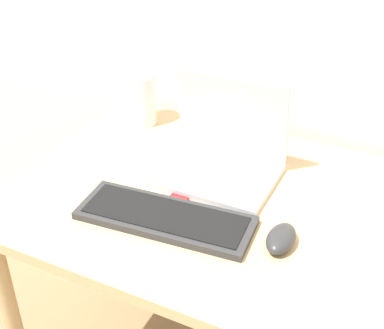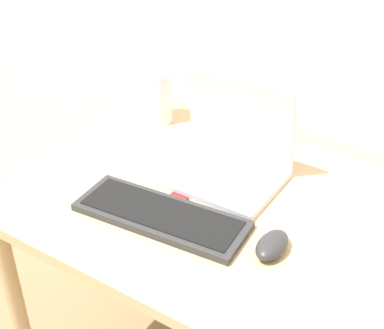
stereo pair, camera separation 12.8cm
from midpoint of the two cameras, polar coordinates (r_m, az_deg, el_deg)
desk at (r=1.39m, az=0.34°, el=-6.89°), size 1.05×0.76×0.73m
laptop at (r=1.40m, az=0.56°, el=0.99°), size 0.31×0.24×0.26m
keyboard at (r=1.26m, az=-5.79°, el=-5.76°), size 0.43×0.18×0.02m
mouse at (r=1.19m, az=6.44°, el=-7.96°), size 0.06×0.11×0.04m
vase at (r=1.64m, az=-7.90°, el=7.82°), size 0.10×0.10×0.23m
mp3_player at (r=1.33m, az=-3.99°, el=-3.53°), size 0.05×0.06×0.01m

